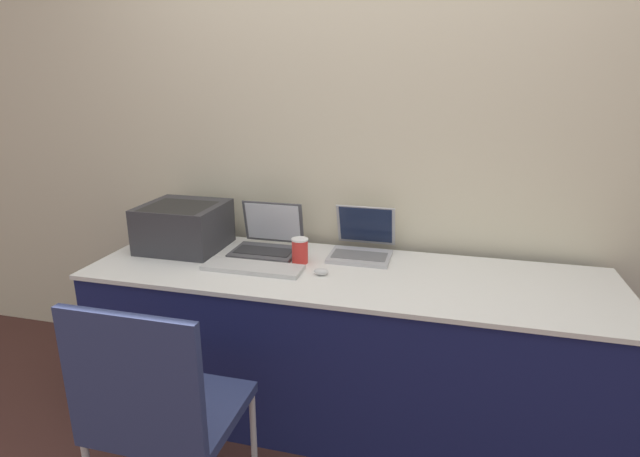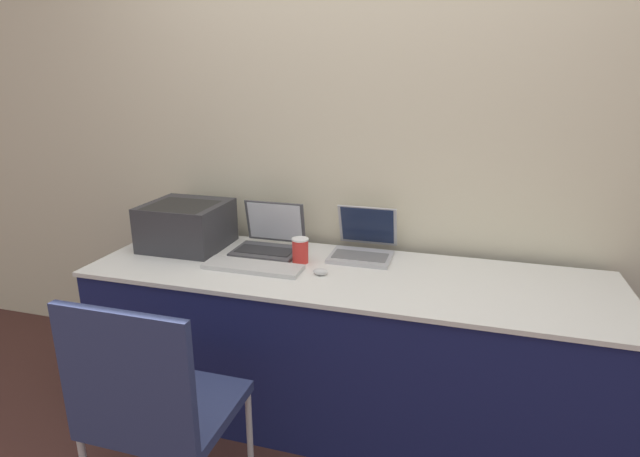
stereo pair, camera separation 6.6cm
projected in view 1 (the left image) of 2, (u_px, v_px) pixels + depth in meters
wall_back at (366, 130)px, 2.42m from camera, size 8.00×0.05×2.60m
table at (345, 345)px, 2.30m from camera, size 2.31×0.69×0.72m
printer at (184, 225)px, 2.47m from camera, size 0.38×0.36×0.22m
laptop_left at (268, 241)px, 2.45m from camera, size 0.31×0.27×0.23m
laptop_right at (362, 245)px, 2.40m from camera, size 0.29×0.31×0.22m
external_keyboard at (253, 268)px, 2.22m from camera, size 0.45×0.14×0.02m
coffee_cup at (300, 251)px, 2.29m from camera, size 0.08×0.08×0.12m
mouse at (321, 272)px, 2.16m from camera, size 0.06×0.04×0.03m
chair at (158, 404)px, 1.62m from camera, size 0.46×0.42×0.91m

